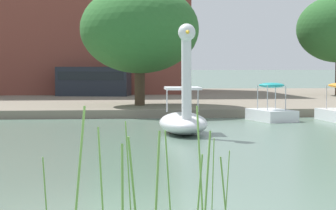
{
  "coord_description": "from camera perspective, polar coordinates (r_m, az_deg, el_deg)",
  "views": [
    {
      "loc": [
        -0.14,
        -9.38,
        2.16
      ],
      "look_at": [
        1.96,
        12.98,
        0.86
      ],
      "focal_mm": 72.33,
      "sensor_mm": 36.0,
      "label": 1
    }
  ],
  "objects": [
    {
      "name": "shore_bank_far",
      "position": [
        40.5,
        -5.15,
        0.5
      ],
      "size": [
        118.85,
        25.52,
        0.35
      ],
      "primitive_type": "cube",
      "color": "slate",
      "rests_on": "ground_plane"
    },
    {
      "name": "swan_boat",
      "position": [
        21.39,
        1.32,
        -0.88
      ],
      "size": [
        1.59,
        3.37,
        3.42
      ],
      "color": "white",
      "rests_on": "ground_plane"
    },
    {
      "name": "pedal_boat_teal",
      "position": [
        26.93,
        8.71,
        -0.47
      ],
      "size": [
        1.72,
        2.42,
        1.5
      ],
      "color": "white",
      "rests_on": "ground_plane"
    },
    {
      "name": "tree_broadleaf_right",
      "position": [
        30.97,
        -2.41,
        6.4
      ],
      "size": [
        6.26,
        6.56,
        5.51
      ],
      "color": "#423323",
      "rests_on": "shore_bank_far"
    },
    {
      "name": "parked_van",
      "position": [
        41.12,
        -6.27,
        2.1
      ],
      "size": [
        4.58,
        2.71,
        1.75
      ],
      "color": "#1E232D",
      "rests_on": "shore_bank_far"
    },
    {
      "name": "reed_clump_foreground",
      "position": [
        9.54,
        -1.74,
        -5.84
      ],
      "size": [
        2.64,
        1.35,
        1.59
      ],
      "color": "#669942",
      "rests_on": "ground_plane"
    }
  ]
}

